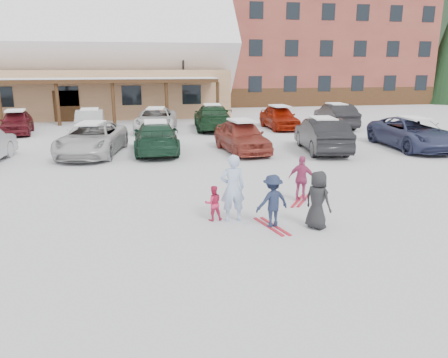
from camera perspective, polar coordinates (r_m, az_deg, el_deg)
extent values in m
plane|color=silver|center=(10.94, -0.57, -6.46)|extent=(160.00, 160.00, 0.00)
cube|color=tan|center=(38.78, -21.81, 10.46)|extent=(28.00, 10.00, 3.60)
cube|color=#422814|center=(32.67, -23.99, 11.59)|extent=(25.20, 2.60, 0.25)
cube|color=white|center=(38.75, -22.35, 15.96)|extent=(29.12, 9.69, 9.69)
cube|color=brown|center=(51.28, 10.01, 16.74)|extent=(24.00, 14.00, 12.00)
cube|color=brown|center=(48.10, -8.29, 15.17)|extent=(7.00, 12.60, 9.00)
cube|color=#422814|center=(44.88, 12.87, 10.40)|extent=(24.00, 0.10, 1.80)
cylinder|color=black|center=(34.66, -5.30, 12.90)|extent=(0.16, 0.16, 5.84)
cube|color=black|center=(34.71, -5.42, 17.92)|extent=(0.50, 0.25, 0.25)
cylinder|color=black|center=(52.81, 26.70, 9.56)|extent=(0.60, 0.60, 1.32)
cylinder|color=black|center=(54.71, -2.57, 11.07)|extent=(0.60, 0.60, 1.08)
cone|color=black|center=(54.62, -2.63, 15.88)|extent=(3.96, 3.96, 8.10)
cylinder|color=black|center=(66.58, 22.21, 10.79)|extent=(0.60, 0.60, 1.38)
cone|color=black|center=(66.55, 22.71, 15.81)|extent=(5.06, 5.06, 10.35)
imported|color=#ACC4EE|center=(11.20, 1.13, -1.20)|extent=(0.64, 0.43, 1.76)
imported|color=#D02450|center=(11.35, -1.41, -3.17)|extent=(0.47, 0.38, 0.94)
imported|color=#1B243F|center=(10.88, 6.34, -2.90)|extent=(0.97, 0.70, 1.35)
cube|color=red|center=(11.09, 6.25, -6.16)|extent=(0.54, 1.41, 0.03)
imported|color=#B23A6B|center=(13.09, 10.13, 0.02)|extent=(0.85, 0.73, 1.37)
cube|color=red|center=(13.27, 10.00, -2.78)|extent=(0.96, 1.27, 0.03)
imported|color=black|center=(10.98, 12.13, -2.69)|extent=(0.77, 0.85, 1.46)
imported|color=silver|center=(20.61, -16.86, 5.03)|extent=(3.22, 5.51, 1.44)
imported|color=#173826|center=(20.50, -8.87, 5.42)|extent=(2.05, 4.94, 1.43)
imported|color=maroon|center=(20.38, 2.34, 5.60)|extent=(2.20, 4.51, 1.48)
imported|color=black|center=(21.00, 12.68, 5.65)|extent=(2.31, 4.95, 1.57)
imported|color=navy|center=(23.15, 23.45, 5.51)|extent=(2.68, 5.45, 1.49)
imported|color=maroon|center=(28.57, -25.46, 6.72)|extent=(2.19, 4.27, 1.39)
imported|color=#A4A4A8|center=(27.24, -17.05, 7.21)|extent=(1.78, 4.43, 1.43)
imported|color=silver|center=(27.26, -8.87, 7.67)|extent=(2.99, 5.36, 1.42)
imported|color=#17361E|center=(27.71, -1.54, 8.09)|extent=(2.62, 5.51, 1.55)
imported|color=#9A1907|center=(28.25, 7.24, 8.00)|extent=(1.78, 4.29, 1.45)
imported|color=black|center=(29.54, 14.39, 8.02)|extent=(2.03, 4.76, 1.53)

